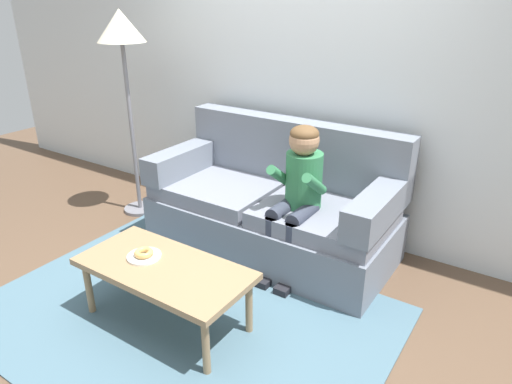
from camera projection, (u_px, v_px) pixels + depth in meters
name	position (u px, v px, depth m)	size (l,w,h in m)	color
ground	(207.00, 297.00, 3.17)	(10.00, 10.00, 0.00)	brown
wall_back	(310.00, 63.00, 3.68)	(8.00, 0.10, 2.80)	silver
area_rug	(182.00, 316.00, 2.97)	(2.56, 1.85, 0.01)	#476675
couch	(275.00, 207.00, 3.67)	(1.91, 0.90, 1.00)	slate
coffee_table	(164.00, 272.00, 2.78)	(1.08, 0.53, 0.42)	#937551
person_child	(298.00, 187.00, 3.22)	(0.34, 0.58, 1.10)	#337A4C
plate	(144.00, 256.00, 2.85)	(0.21, 0.21, 0.01)	white
donut	(144.00, 253.00, 2.84)	(0.12, 0.12, 0.04)	tan
toy_controller	(154.00, 272.00, 3.41)	(0.23, 0.09, 0.05)	blue
floor_lamp	(122.00, 43.00, 3.82)	(0.40, 0.40, 1.80)	slate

